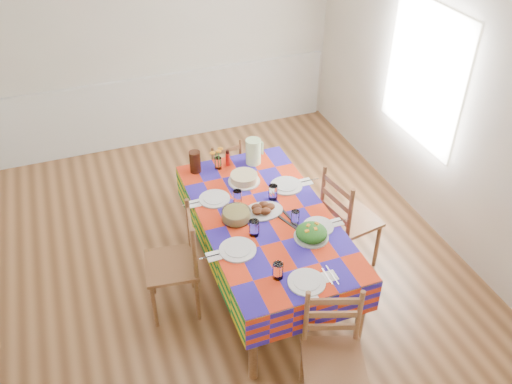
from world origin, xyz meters
The scene contains 23 objects.
room centered at (0.00, 0.00, 1.35)m, with size 4.58×5.08×2.78m.
wainscot centered at (0.00, 2.48, 0.49)m, with size 4.41×0.06×0.92m.
window_right centered at (2.23, 0.30, 1.50)m, with size 1.40×1.40×0.00m, color white.
dining_table centered at (0.29, -0.41, 0.71)m, with size 1.10×2.04×0.80m.
setting_near_head centered at (0.23, -1.20, 0.83)m, with size 0.47×0.31×0.14m.
setting_left_near centered at (-0.01, -0.69, 0.83)m, with size 0.55×0.33×0.14m.
setting_left_far centered at (0.00, -0.07, 0.83)m, with size 0.51×0.30×0.13m.
setting_right_near centered at (0.60, -0.66, 0.82)m, with size 0.49×0.28×0.13m.
setting_right_far centered at (0.57, -0.12, 0.83)m, with size 0.56×0.32×0.14m.
meat_platter centered at (0.29, -0.35, 0.82)m, with size 0.36×0.26×0.07m.
salad_platter centered at (0.54, -0.80, 0.84)m, with size 0.29×0.29×0.12m.
pasta_bowl centered at (0.04, -0.36, 0.84)m, with size 0.25×0.25×0.09m.
cake centered at (0.29, 0.14, 0.83)m, with size 0.30×0.30×0.08m.
serving_utensils centered at (0.45, -0.51, 0.80)m, with size 0.16×0.35×0.01m.
flower_vase centered at (0.13, 0.44, 0.89)m, with size 0.14×0.12×0.23m.
hot_sauce centered at (0.23, 0.46, 0.88)m, with size 0.04×0.04×0.17m, color red.
green_pitcher centered at (0.48, 0.42, 0.92)m, with size 0.15×0.15×0.26m, color #C7F1AA.
tea_pitcher centered at (-0.09, 0.47, 0.90)m, with size 0.11×0.11×0.22m, color black.
name_card centered at (0.27, -1.42, 0.80)m, with size 0.08×0.02×0.02m, color silver.
chair_near centered at (0.31, -1.70, 0.49)m, with size 0.55×0.54×0.99m.
chair_far centered at (0.30, 0.88, 0.42)m, with size 0.43×0.41×0.85m.
chair_left centered at (-0.52, -0.42, 0.51)m, with size 0.49×0.51×1.03m.
chair_right centered at (1.10, -0.42, 0.52)m, with size 0.52×0.54×1.06m.
Camera 1 is at (-1.05, -3.78, 3.75)m, focal length 38.00 mm.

